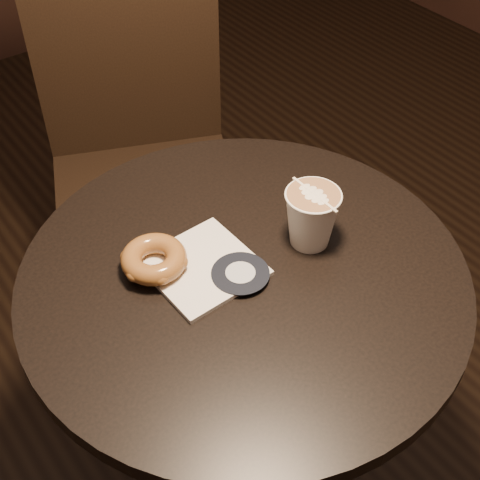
# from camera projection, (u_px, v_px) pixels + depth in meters

# --- Properties ---
(cafe_table) EXTENTS (0.70, 0.70, 0.75)m
(cafe_table) POSITION_uv_depth(u_px,v_px,m) (243.00, 349.00, 1.17)
(cafe_table) COLOR black
(cafe_table) RESTS_ON ground
(chair) EXTENTS (0.56, 0.56, 1.08)m
(chair) POSITION_uv_depth(u_px,v_px,m) (138.00, 129.00, 1.56)
(chair) COLOR black
(chair) RESTS_ON ground
(pastry_bag) EXTENTS (0.16, 0.16, 0.01)m
(pastry_bag) POSITION_uv_depth(u_px,v_px,m) (203.00, 267.00, 1.03)
(pastry_bag) COLOR white
(pastry_bag) RESTS_ON cafe_table
(doughnut) EXTENTS (0.10, 0.10, 0.03)m
(doughnut) POSITION_uv_depth(u_px,v_px,m) (154.00, 259.00, 1.02)
(doughnut) COLOR brown
(doughnut) RESTS_ON pastry_bag
(latte_cup) EXTENTS (0.09, 0.09, 0.10)m
(latte_cup) POSITION_uv_depth(u_px,v_px,m) (311.00, 218.00, 1.05)
(latte_cup) COLOR white
(latte_cup) RESTS_ON cafe_table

